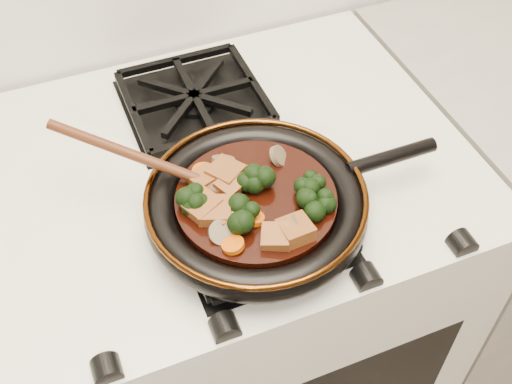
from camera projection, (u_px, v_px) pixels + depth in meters
name	position (u px, v px, depth m)	size (l,w,h in m)	color
stove	(232.00, 311.00, 1.34)	(0.76, 0.60, 0.90)	silver
burner_grate_front	(257.00, 220.00, 0.91)	(0.23, 0.23, 0.03)	black
burner_grate_back	(195.00, 100.00, 1.08)	(0.23, 0.23, 0.03)	black
skillet	(258.00, 204.00, 0.89)	(0.44, 0.31, 0.05)	black
braising_sauce	(256.00, 202.00, 0.88)	(0.22, 0.22, 0.02)	black
tofu_cube_0	(224.00, 214.00, 0.84)	(0.04, 0.03, 0.02)	brown
tofu_cube_1	(296.00, 230.00, 0.82)	(0.04, 0.04, 0.02)	brown
tofu_cube_2	(231.00, 186.00, 0.88)	(0.04, 0.03, 0.02)	brown
tofu_cube_3	(204.00, 180.00, 0.89)	(0.03, 0.04, 0.02)	brown
tofu_cube_4	(215.00, 212.00, 0.85)	(0.04, 0.04, 0.02)	brown
tofu_cube_5	(276.00, 237.00, 0.82)	(0.04, 0.04, 0.02)	brown
tofu_cube_6	(203.00, 207.00, 0.85)	(0.04, 0.04, 0.02)	brown
tofu_cube_7	(225.00, 174.00, 0.89)	(0.04, 0.04, 0.02)	brown
broccoli_floret_0	(317.00, 206.00, 0.85)	(0.06, 0.06, 0.05)	black
broccoli_floret_1	(309.00, 183.00, 0.88)	(0.06, 0.06, 0.05)	black
broccoli_floret_2	(241.00, 213.00, 0.84)	(0.06, 0.06, 0.05)	black
broccoli_floret_3	(192.00, 205.00, 0.85)	(0.06, 0.06, 0.05)	black
broccoli_floret_4	(245.00, 220.00, 0.84)	(0.06, 0.06, 0.05)	black
broccoli_floret_5	(254.00, 180.00, 0.88)	(0.06, 0.06, 0.05)	black
carrot_coin_0	(233.00, 245.00, 0.81)	(0.03, 0.03, 0.01)	#CC5105
carrot_coin_1	(203.00, 172.00, 0.90)	(0.03, 0.03, 0.01)	#CC5105
carrot_coin_2	(253.00, 218.00, 0.84)	(0.03, 0.03, 0.01)	#CC5105
carrot_coin_3	(247.00, 175.00, 0.89)	(0.03, 0.03, 0.01)	#CC5105
carrot_coin_4	(246.00, 177.00, 0.89)	(0.03, 0.03, 0.01)	#CC5105
mushroom_slice_0	(301.00, 225.00, 0.83)	(0.04, 0.04, 0.01)	brown
mushroom_slice_1	(279.00, 156.00, 0.92)	(0.03, 0.03, 0.01)	brown
mushroom_slice_2	(222.00, 232.00, 0.82)	(0.04, 0.04, 0.01)	brown
mushroom_slice_3	(223.00, 160.00, 0.91)	(0.03, 0.03, 0.01)	brown
wooden_spoon	(165.00, 167.00, 0.88)	(0.14, 0.11, 0.24)	#4D2310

